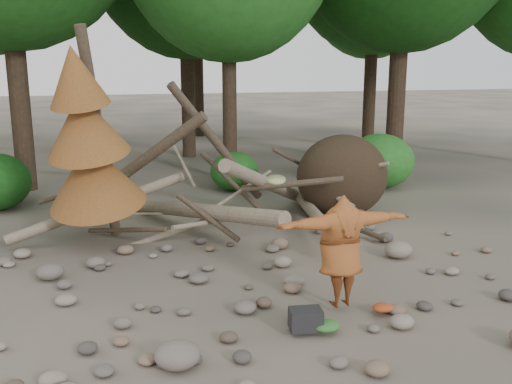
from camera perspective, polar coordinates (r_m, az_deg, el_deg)
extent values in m
plane|color=#514C44|center=(9.19, 4.40, -10.46)|extent=(120.00, 120.00, 0.00)
ellipsoid|color=#332619|center=(13.67, 8.61, 1.57)|extent=(2.20, 1.87, 1.98)
cylinder|color=gray|center=(12.18, -5.95, -1.87)|extent=(2.61, 5.11, 1.08)
cylinder|color=gray|center=(12.97, 1.50, 0.70)|extent=(3.18, 3.71, 1.90)
cylinder|color=brown|center=(12.74, -12.06, 2.48)|extent=(3.08, 1.91, 2.49)
cylinder|color=gray|center=(12.72, 5.86, -2.17)|extent=(1.13, 4.98, 0.43)
cylinder|color=brown|center=(13.12, -3.87, 4.80)|extent=(2.39, 1.03, 2.89)
cylinder|color=gray|center=(12.28, -15.45, -1.43)|extent=(3.71, 0.86, 1.20)
cylinder|color=#4C3F30|center=(11.91, -12.90, -3.73)|extent=(1.52, 1.70, 0.49)
cylinder|color=gray|center=(13.02, -1.29, 0.30)|extent=(1.57, 0.85, 0.69)
cylinder|color=#4C3F30|center=(13.88, 4.61, 2.73)|extent=(1.92, 1.25, 1.10)
cylinder|color=gray|center=(12.43, -7.35, 2.87)|extent=(0.37, 1.42, 0.85)
cylinder|color=#4C3F30|center=(12.73, 8.85, -3.17)|extent=(0.79, 2.54, 0.12)
cylinder|color=gray|center=(11.67, -4.47, -3.01)|extent=(1.78, 1.11, 0.29)
cylinder|color=#4C3F30|center=(11.81, -15.39, 5.43)|extent=(0.67, 1.13, 4.35)
cone|color=brown|center=(11.61, -15.94, 1.78)|extent=(2.06, 2.13, 1.86)
cone|color=brown|center=(11.26, -16.79, 6.55)|extent=(1.71, 1.78, 1.65)
cone|color=brown|center=(11.02, -17.61, 11.07)|extent=(1.23, 1.30, 1.41)
cylinder|color=#38281C|center=(17.57, -23.10, 14.64)|extent=(0.56, 0.56, 8.96)
cylinder|color=#38281C|center=(17.56, -2.70, 12.65)|extent=(0.44, 0.44, 7.14)
cylinder|color=#38281C|center=(20.34, 14.22, 15.57)|extent=(0.60, 0.60, 9.45)
cylinder|color=#38281C|center=(22.39, -6.96, 14.41)|extent=(0.52, 0.52, 8.54)
cylinder|color=#38281C|center=(24.32, 11.48, 13.62)|extent=(0.50, 0.50, 8.12)
cylinder|color=#38281C|center=(28.85, -5.89, 14.28)|extent=(0.54, 0.54, 8.75)
cylinder|color=#38281C|center=(31.20, 11.26, 13.16)|extent=(0.46, 0.46, 7.84)
ellipsoid|color=#20621C|center=(16.45, -2.18, 2.09)|extent=(1.40, 1.40, 1.12)
ellipsoid|color=#297424|center=(17.13, 12.27, 3.05)|extent=(2.00, 2.00, 1.60)
imported|color=#954C21|center=(8.51, 8.50, -5.83)|extent=(2.09, 0.61, 1.69)
cylinder|color=tan|center=(7.58, 2.04, 1.25)|extent=(0.32, 0.32, 0.12)
cube|color=black|center=(8.02, 4.98, -12.95)|extent=(0.47, 0.35, 0.29)
ellipsoid|color=#326D2B|center=(8.06, 7.03, -13.45)|extent=(0.38, 0.32, 0.14)
ellipsoid|color=#A73D1C|center=(8.77, 12.55, -11.52)|extent=(0.32, 0.26, 0.11)
ellipsoid|color=#70665D|center=(7.24, -7.85, -15.85)|extent=(0.56, 0.51, 0.34)
ellipsoid|color=gray|center=(11.19, 14.05, -5.61)|extent=(0.53, 0.48, 0.32)
ellipsoid|color=#675F57|center=(10.43, -19.91, -7.49)|extent=(0.47, 0.42, 0.28)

